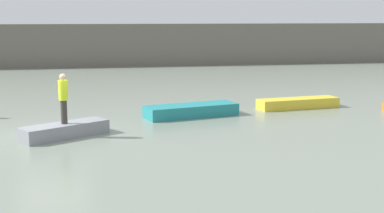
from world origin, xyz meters
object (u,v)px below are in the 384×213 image
Objects in this scene: person_hiviz_shirt at (63,96)px; rowboat_teal at (191,110)px; rowboat_yellow at (298,103)px; rowboat_grey at (65,130)px.

rowboat_teal is at bearing 30.57° from person_hiviz_shirt.
rowboat_teal reaches higher than rowboat_yellow.
rowboat_yellow is at bearing -1.85° from rowboat_teal.
rowboat_teal reaches higher than rowboat_grey.
rowboat_grey is 0.79× the size of rowboat_teal.
rowboat_yellow is 11.12m from person_hiviz_shirt.
person_hiviz_shirt reaches higher than rowboat_grey.
rowboat_grey is 1.21m from person_hiviz_shirt.
rowboat_yellow is at bearing 21.70° from person_hiviz_shirt.
person_hiviz_shirt is at bearing -166.12° from rowboat_yellow.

